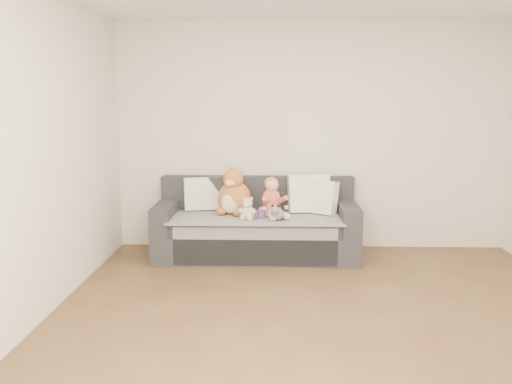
# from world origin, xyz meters

# --- Properties ---
(room_shell) EXTENTS (5.00, 5.00, 5.00)m
(room_shell) POSITION_xyz_m (0.00, 0.42, 1.30)
(room_shell) COLOR brown
(room_shell) RESTS_ON ground
(sofa) EXTENTS (2.20, 0.94, 0.85)m
(sofa) POSITION_xyz_m (-0.62, 2.06, 0.31)
(sofa) COLOR #242428
(sofa) RESTS_ON ground
(cushion_left) EXTENTS (0.44, 0.28, 0.39)m
(cushion_left) POSITION_xyz_m (-1.25, 2.28, 0.66)
(cushion_left) COLOR silver
(cushion_left) RESTS_ON sofa
(cushion_right_back) EXTENTS (0.49, 0.27, 0.43)m
(cushion_right_back) POSITION_xyz_m (-0.04, 2.19, 0.68)
(cushion_right_back) COLOR silver
(cushion_right_back) RESTS_ON sofa
(cushion_right_front) EXTENTS (0.43, 0.39, 0.39)m
(cushion_right_front) POSITION_xyz_m (0.07, 2.12, 0.66)
(cushion_right_front) COLOR silver
(cushion_right_front) RESTS_ON sofa
(toddler) EXTENTS (0.30, 0.44, 0.43)m
(toddler) POSITION_xyz_m (-0.45, 1.96, 0.65)
(toddler) COLOR #E65153
(toddler) RESTS_ON sofa
(plush_cat) EXTENTS (0.43, 0.39, 0.56)m
(plush_cat) POSITION_xyz_m (-0.87, 2.07, 0.68)
(plush_cat) COLOR #CC572D
(plush_cat) RESTS_ON sofa
(teddy_bear) EXTENTS (0.19, 0.16, 0.25)m
(teddy_bear) POSITION_xyz_m (-0.71, 1.75, 0.57)
(teddy_bear) COLOR #CBA98C
(teddy_bear) RESTS_ON sofa
(plush_cow) EXTENTS (0.15, 0.22, 0.18)m
(plush_cow) POSITION_xyz_m (-0.40, 1.73, 0.55)
(plush_cow) COLOR white
(plush_cow) RESTS_ON sofa
(sippy_cup) EXTENTS (0.11, 0.09, 0.13)m
(sippy_cup) POSITION_xyz_m (-0.57, 1.81, 0.54)
(sippy_cup) COLOR #77338C
(sippy_cup) RESTS_ON sofa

